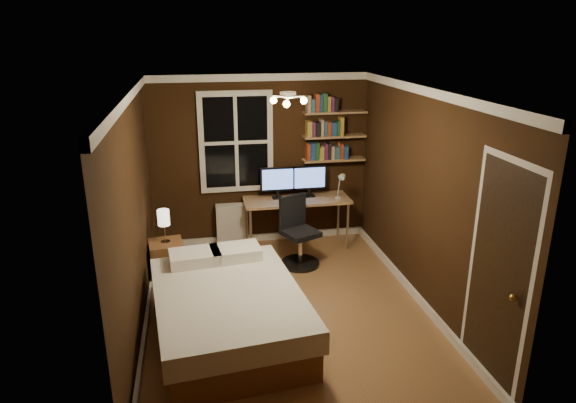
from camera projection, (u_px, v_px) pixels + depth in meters
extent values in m
plane|color=brown|center=(286.00, 308.00, 5.97)|extent=(4.20, 4.20, 0.00)
cube|color=black|center=(260.00, 161.00, 7.53)|extent=(3.20, 0.04, 2.50)
cube|color=black|center=(134.00, 217.00, 5.29)|extent=(0.04, 4.20, 2.50)
cube|color=black|center=(424.00, 199.00, 5.85)|extent=(0.04, 4.20, 2.50)
cube|color=white|center=(286.00, 90.00, 5.17)|extent=(3.20, 4.20, 0.02)
cube|color=silver|center=(236.00, 142.00, 7.34)|extent=(1.06, 0.06, 1.46)
sphere|color=gold|center=(513.00, 298.00, 4.20)|extent=(0.06, 0.06, 0.06)
cube|color=#9A6E4A|center=(334.00, 160.00, 7.60)|extent=(0.92, 0.22, 0.03)
cube|color=#9A6E4A|center=(334.00, 136.00, 7.49)|extent=(0.92, 0.22, 0.03)
cube|color=#9A6E4A|center=(335.00, 112.00, 7.38)|extent=(0.92, 0.22, 0.03)
cube|color=brown|center=(229.00, 324.00, 5.37)|extent=(1.57, 2.09, 0.31)
cube|color=silver|center=(228.00, 301.00, 5.28)|extent=(1.66, 2.16, 0.23)
cube|color=white|center=(195.00, 257.00, 5.85)|extent=(0.61, 0.45, 0.14)
cube|color=white|center=(235.00, 252.00, 5.98)|extent=(0.61, 0.45, 0.14)
cube|color=brown|center=(167.00, 261.00, 6.58)|extent=(0.47, 0.47, 0.52)
cube|color=silver|center=(231.00, 225.00, 7.63)|extent=(0.43, 0.15, 0.64)
cube|color=#9A6E4A|center=(297.00, 200.00, 7.49)|extent=(1.54, 0.58, 0.04)
cylinder|color=beige|center=(251.00, 233.00, 7.25)|extent=(0.04, 0.04, 0.70)
cylinder|color=beige|center=(348.00, 226.00, 7.50)|extent=(0.04, 0.04, 0.70)
cylinder|color=beige|center=(247.00, 221.00, 7.72)|extent=(0.04, 0.04, 0.70)
cylinder|color=beige|center=(338.00, 215.00, 7.97)|extent=(0.04, 0.04, 0.70)
cylinder|color=black|center=(300.00, 263.00, 7.06)|extent=(0.53, 0.53, 0.05)
cylinder|color=silver|center=(300.00, 249.00, 6.99)|extent=(0.06, 0.06, 0.39)
cube|color=black|center=(300.00, 233.00, 6.92)|extent=(0.57, 0.57, 0.07)
cube|color=black|center=(292.00, 211.00, 6.99)|extent=(0.40, 0.21, 0.45)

